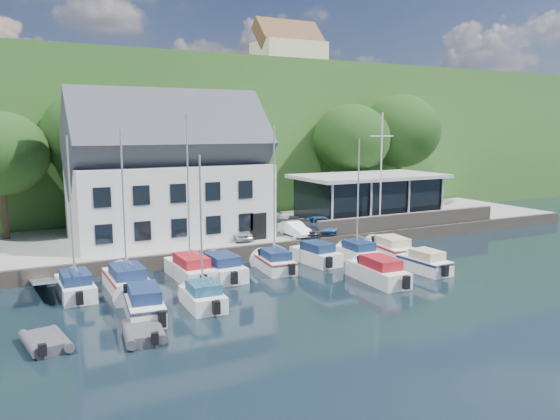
# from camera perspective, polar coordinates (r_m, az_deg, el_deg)

# --- Properties ---
(ground) EXTENTS (180.00, 180.00, 0.00)m
(ground) POSITION_cam_1_polar(r_m,az_deg,el_deg) (31.08, 10.17, -8.79)
(ground) COLOR black
(ground) RESTS_ON ground
(quay) EXTENTS (60.00, 13.00, 1.00)m
(quay) POSITION_cam_1_polar(r_m,az_deg,el_deg) (45.67, -3.20, -2.42)
(quay) COLOR gray
(quay) RESTS_ON ground
(quay_face) EXTENTS (60.00, 0.30, 1.00)m
(quay_face) POSITION_cam_1_polar(r_m,az_deg,el_deg) (39.94, 0.59, -4.01)
(quay_face) COLOR #61574D
(quay_face) RESTS_ON ground
(hillside) EXTENTS (160.00, 75.00, 16.00)m
(hillside) POSITION_cam_1_polar(r_m,az_deg,el_deg) (87.42, -15.27, 7.49)
(hillside) COLOR #2A5520
(hillside) RESTS_ON ground
(field_patch) EXTENTS (50.00, 30.00, 0.30)m
(field_patch) POSITION_cam_1_polar(r_m,az_deg,el_deg) (97.34, -11.74, 12.50)
(field_patch) COLOR #566834
(field_patch) RESTS_ON hillside
(farmhouse) EXTENTS (10.40, 7.00, 8.20)m
(farmhouse) POSITION_cam_1_polar(r_m,az_deg,el_deg) (86.20, 0.91, 15.84)
(farmhouse) COLOR beige
(farmhouse) RESTS_ON hillside
(harbor_building) EXTENTS (14.40, 8.20, 8.70)m
(harbor_building) POSITION_cam_1_polar(r_m,az_deg,el_deg) (41.71, -11.53, 3.10)
(harbor_building) COLOR silver
(harbor_building) RESTS_ON quay
(club_pavilion) EXTENTS (13.20, 7.20, 4.10)m
(club_pavilion) POSITION_cam_1_polar(r_m,az_deg,el_deg) (49.47, 9.22, 1.32)
(club_pavilion) COLOR black
(club_pavilion) RESTS_ON quay
(seawall) EXTENTS (18.00, 0.50, 1.20)m
(seawall) POSITION_cam_1_polar(r_m,az_deg,el_deg) (46.73, 13.50, -1.03)
(seawall) COLOR #61574D
(seawall) RESTS_ON quay
(gangway) EXTENTS (1.20, 6.00, 1.40)m
(gangway) POSITION_cam_1_polar(r_m,az_deg,el_deg) (33.83, -23.51, -7.94)
(gangway) COLOR silver
(gangway) RESTS_ON ground
(car_silver) EXTENTS (1.48, 3.40, 1.14)m
(car_silver) POSITION_cam_1_polar(r_m,az_deg,el_deg) (40.58, -4.40, -2.29)
(car_silver) COLOR silver
(car_silver) RESTS_ON quay
(car_white) EXTENTS (1.32, 3.41, 1.11)m
(car_white) POSITION_cam_1_polar(r_m,az_deg,el_deg) (41.79, 1.53, -1.97)
(car_white) COLOR white
(car_white) RESTS_ON quay
(car_dgrey) EXTENTS (2.12, 4.01, 1.11)m
(car_dgrey) POSITION_cam_1_polar(r_m,az_deg,el_deg) (42.26, 2.51, -1.86)
(car_dgrey) COLOR #2F2F34
(car_dgrey) RESTS_ON quay
(car_blue) EXTENTS (2.60, 4.06, 1.29)m
(car_blue) POSITION_cam_1_polar(r_m,az_deg,el_deg) (43.37, 4.25, -1.48)
(car_blue) COLOR #2D568B
(car_blue) RESTS_ON quay
(flagpole) EXTENTS (2.26, 0.20, 9.44)m
(flagpole) POSITION_cam_1_polar(r_m,az_deg,el_deg) (45.12, 10.51, 4.00)
(flagpole) COLOR silver
(flagpole) RESTS_ON quay
(tree_0) EXTENTS (6.92, 6.92, 9.45)m
(tree_0) POSITION_cam_1_polar(r_m,az_deg,el_deg) (45.11, -27.04, 3.22)
(tree_0) COLOR black
(tree_0) RESTS_ON quay
(tree_1) EXTENTS (8.34, 8.34, 11.40)m
(tree_1) POSITION_cam_1_polar(r_m,az_deg,el_deg) (46.88, -18.65, 5.07)
(tree_1) COLOR black
(tree_1) RESTS_ON quay
(tree_2) EXTENTS (8.37, 8.37, 11.44)m
(tree_2) POSITION_cam_1_polar(r_m,az_deg,el_deg) (48.94, -7.69, 5.59)
(tree_2) COLOR black
(tree_2) RESTS_ON quay
(tree_4) EXTENTS (7.74, 7.74, 10.58)m
(tree_4) POSITION_cam_1_polar(r_m,az_deg,el_deg) (55.44, 7.44, 5.49)
(tree_4) COLOR black
(tree_4) RESTS_ON quay
(tree_5) EXTENTS (8.57, 8.57, 11.72)m
(tree_5) POSITION_cam_1_polar(r_m,az_deg,el_deg) (59.81, 12.37, 6.13)
(tree_5) COLOR black
(tree_5) RESTS_ON quay
(boat_r1_0) EXTENTS (2.02, 6.02, 8.65)m
(boat_r1_0) POSITION_cam_1_polar(r_m,az_deg,el_deg) (31.61, -20.97, -0.88)
(boat_r1_0) COLOR silver
(boat_r1_0) RESTS_ON ground
(boat_r1_1) EXTENTS (2.21, 6.75, 9.42)m
(boat_r1_1) POSITION_cam_1_polar(r_m,az_deg,el_deg) (31.57, -16.02, 0.05)
(boat_r1_1) COLOR silver
(boat_r1_1) RESTS_ON ground
(boat_r1_2) EXTENTS (2.19, 7.18, 9.53)m
(boat_r1_2) POSITION_cam_1_polar(r_m,az_deg,el_deg) (33.26, -9.55, 0.79)
(boat_r1_2) COLOR silver
(boat_r1_2) RESTS_ON ground
(boat_r1_3) EXTENTS (2.26, 6.39, 1.51)m
(boat_r1_3) POSITION_cam_1_polar(r_m,az_deg,el_deg) (34.22, -6.21, -5.77)
(boat_r1_3) COLOR silver
(boat_r1_3) RESTS_ON ground
(boat_r1_4) EXTENTS (2.38, 5.56, 8.55)m
(boat_r1_4) POSITION_cam_1_polar(r_m,az_deg,el_deg) (34.94, -0.61, 0.47)
(boat_r1_4) COLOR silver
(boat_r1_4) RESTS_ON ground
(boat_r1_5) EXTENTS (2.55, 5.84, 1.49)m
(boat_r1_5) POSITION_cam_1_polar(r_m,az_deg,el_deg) (37.62, 3.76, -4.44)
(boat_r1_5) COLOR silver
(boat_r1_5) RESTS_ON ground
(boat_r1_6) EXTENTS (1.99, 5.41, 8.90)m
(boat_r1_6) POSITION_cam_1_polar(r_m,az_deg,el_deg) (37.77, 8.16, 1.26)
(boat_r1_6) COLOR silver
(boat_r1_6) RESTS_ON ground
(boat_r1_7) EXTENTS (2.75, 6.42, 1.49)m
(boat_r1_7) POSITION_cam_1_polar(r_m,az_deg,el_deg) (40.18, 11.43, -3.75)
(boat_r1_7) COLOR silver
(boat_r1_7) RESTS_ON ground
(boat_r2_0) EXTENTS (2.49, 6.61, 1.56)m
(boat_r2_0) POSITION_cam_1_polar(r_m,az_deg,el_deg) (28.03, -14.10, -9.18)
(boat_r2_0) COLOR silver
(boat_r2_0) RESTS_ON ground
(boat_r2_1) EXTENTS (2.03, 4.86, 8.39)m
(boat_r2_1) POSITION_cam_1_polar(r_m,az_deg,el_deg) (27.98, -8.25, -1.83)
(boat_r2_1) COLOR silver
(boat_r2_1) RESTS_ON ground
(boat_r2_3) EXTENTS (2.16, 6.67, 1.56)m
(boat_r2_3) POSITION_cam_1_polar(r_m,az_deg,el_deg) (33.54, 10.16, -6.10)
(boat_r2_3) COLOR silver
(boat_r2_3) RESTS_ON ground
(boat_r2_4) EXTENTS (2.07, 5.25, 1.47)m
(boat_r2_4) POSITION_cam_1_polar(r_m,az_deg,el_deg) (36.46, 14.86, -5.14)
(boat_r2_4) COLOR silver
(boat_r2_4) RESTS_ON ground
(dinghy_0) EXTENTS (2.13, 3.09, 0.67)m
(dinghy_0) POSITION_cam_1_polar(r_m,az_deg,el_deg) (25.68, -23.30, -12.36)
(dinghy_0) COLOR #39393E
(dinghy_0) RESTS_ON ground
(dinghy_1) EXTENTS (2.14, 3.20, 0.70)m
(dinghy_1) POSITION_cam_1_polar(r_m,az_deg,el_deg) (25.39, -14.10, -12.10)
(dinghy_1) COLOR #39393E
(dinghy_1) RESTS_ON ground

